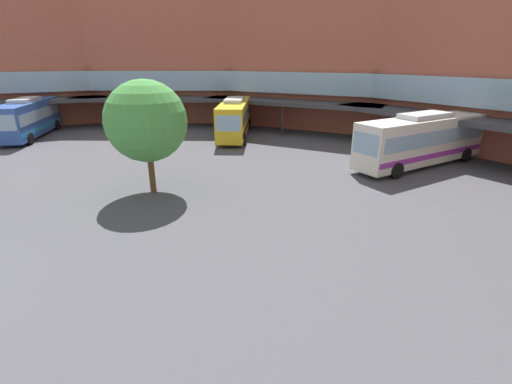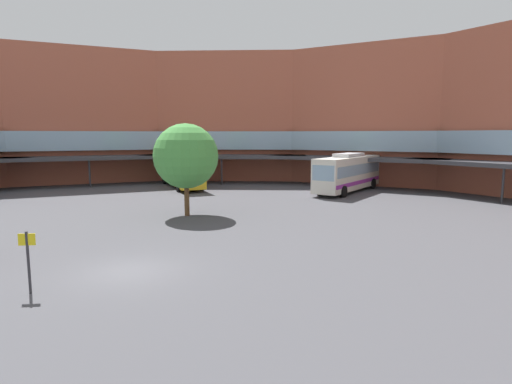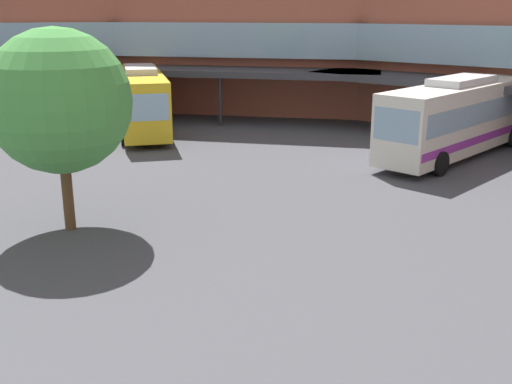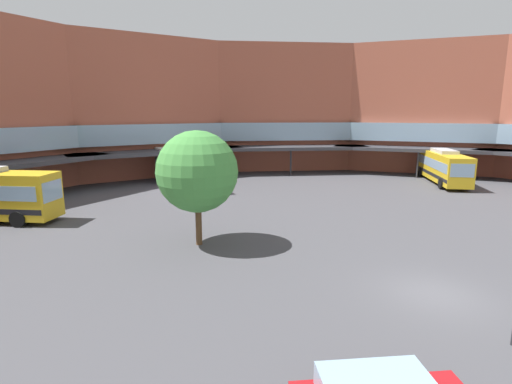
# 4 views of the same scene
# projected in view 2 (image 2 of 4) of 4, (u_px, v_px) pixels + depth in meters

# --- Properties ---
(ground_plane) EXTENTS (127.75, 127.75, 0.00)m
(ground_plane) POSITION_uv_depth(u_px,v_px,m) (129.00, 271.00, 18.42)
(ground_plane) COLOR #47474C
(station_building) EXTENTS (85.95, 45.70, 16.04)m
(station_building) POSITION_uv_depth(u_px,v_px,m) (325.00, 115.00, 38.33)
(station_building) COLOR #AD5942
(station_building) RESTS_ON ground
(bus_0) EXTENTS (10.70, 9.27, 3.87)m
(bus_0) POSITION_uv_depth(u_px,v_px,m) (182.00, 170.00, 47.61)
(bus_0) COLOR gold
(bus_0) RESTS_ON ground
(bus_2) EXTENTS (3.64, 12.10, 3.96)m
(bus_2) POSITION_uv_depth(u_px,v_px,m) (348.00, 172.00, 43.74)
(bus_2) COLOR silver
(bus_2) RESTS_ON ground
(plaza_tree) EXTENTS (4.66, 4.66, 6.66)m
(plaza_tree) POSITION_uv_depth(u_px,v_px,m) (186.00, 156.00, 30.49)
(plaza_tree) COLOR brown
(plaza_tree) RESTS_ON ground
(stop_sign_post) EXTENTS (0.51, 0.38, 2.36)m
(stop_sign_post) POSITION_uv_depth(u_px,v_px,m) (28.00, 256.00, 15.65)
(stop_sign_post) COLOR #2D2D33
(stop_sign_post) RESTS_ON ground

